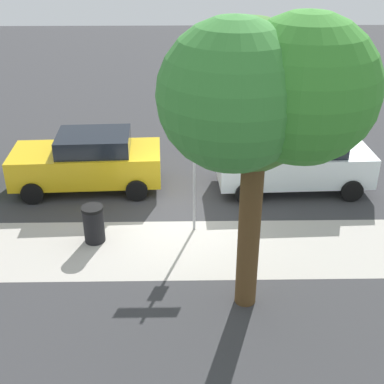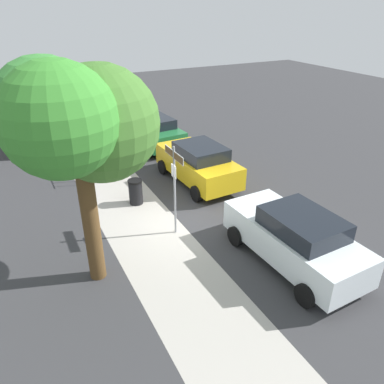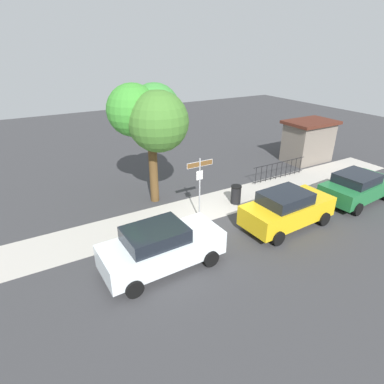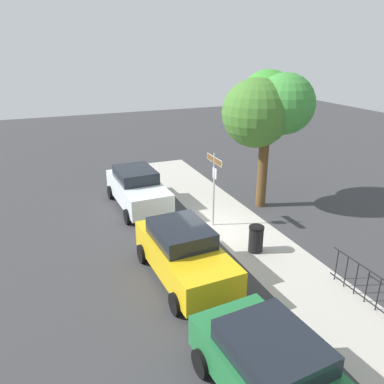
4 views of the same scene
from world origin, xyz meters
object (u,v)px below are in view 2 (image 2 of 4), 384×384
(street_sign, at_px, (174,174))
(trash_bin, at_px, (136,192))
(car_white, at_px, (295,238))
(car_yellow, at_px, (198,163))
(utility_shed, at_px, (26,120))
(shade_tree, at_px, (75,121))
(car_green, at_px, (152,131))

(street_sign, bearing_deg, trash_bin, 11.12)
(car_white, bearing_deg, trash_bin, 25.06)
(car_white, distance_m, car_yellow, 6.20)
(street_sign, xyz_separation_m, utility_shed, (10.95, 3.40, -0.69))
(utility_shed, height_order, trash_bin, utility_shed)
(street_sign, distance_m, shade_tree, 3.93)
(street_sign, xyz_separation_m, car_white, (-3.08, -2.38, -1.25))
(car_green, xyz_separation_m, trash_bin, (-5.67, 2.95, -0.33))
(trash_bin, bearing_deg, street_sign, -168.88)
(street_sign, height_order, car_white, street_sign)
(car_white, xyz_separation_m, trash_bin, (5.61, 2.88, -0.40))
(car_yellow, relative_size, trash_bin, 4.56)
(car_green, bearing_deg, street_sign, 158.77)
(car_white, height_order, car_yellow, car_white)
(street_sign, bearing_deg, car_yellow, -38.71)
(car_white, xyz_separation_m, car_green, (11.28, -0.07, -0.07))
(trash_bin, bearing_deg, car_green, -27.51)
(car_yellow, height_order, car_green, car_yellow)
(shade_tree, distance_m, car_white, 6.77)
(street_sign, relative_size, car_green, 0.70)
(car_white, height_order, car_green, car_white)
(street_sign, bearing_deg, car_green, -16.65)
(shade_tree, height_order, car_white, shade_tree)
(street_sign, height_order, shade_tree, shade_tree)
(car_white, bearing_deg, street_sign, 35.64)
(car_yellow, bearing_deg, trash_bin, 98.37)
(street_sign, xyz_separation_m, shade_tree, (-1.03, 2.94, 2.39))
(street_sign, bearing_deg, utility_shed, 17.24)
(car_white, height_order, trash_bin, car_white)
(street_sign, bearing_deg, car_white, -142.23)
(car_white, xyz_separation_m, utility_shed, (14.03, 5.78, 0.57))
(car_white, relative_size, car_yellow, 1.03)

